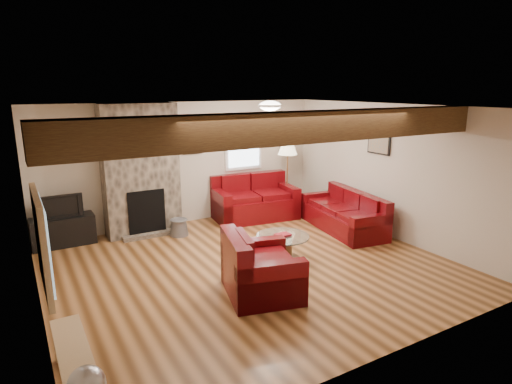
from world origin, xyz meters
The scene contains 17 objects.
room centered at (0.00, 0.00, 1.25)m, with size 8.00×8.00×8.00m.
oak_beam centered at (0.00, -1.25, 2.31)m, with size 6.00×0.36×0.38m, color #341C0F.
chimney_breast centered at (-1.00, 2.49, 1.22)m, with size 1.40×0.67×2.50m.
back_window centered at (1.35, 2.71, 1.55)m, with size 0.90×0.08×1.10m, color white, non-canonical shape.
hatch_window centered at (-2.96, -1.50, 1.45)m, with size 0.08×1.00×0.90m, color tan, non-canonical shape.
ceiling_dome centered at (0.90, 0.90, 2.44)m, with size 0.40×0.40×0.18m, color white, non-canonical shape.
artwork_back centered at (0.15, 2.71, 1.70)m, with size 0.42×0.06×0.52m, color black, non-canonical shape.
artwork_right centered at (2.96, 0.30, 1.75)m, with size 0.06×0.55×0.42m, color black, non-canonical shape.
sofa_three centered at (2.48, 0.65, 0.38)m, with size 1.99×0.83×0.77m, color #420408, non-canonical shape.
loveseat centered at (1.35, 2.23, 0.47)m, with size 1.75×1.01×0.93m, color #420408, non-canonical shape.
armchair_red centered at (-0.31, -0.86, 0.43)m, with size 1.07×0.94×0.87m, color #420408, non-canonical shape.
coffee_table centered at (0.58, -0.03, 0.21)m, with size 0.87×0.87×0.46m.
tv_cabinet centered at (-2.45, 2.53, 0.27)m, with size 1.07×0.43×0.53m, color black.
television centered at (-2.45, 2.53, 0.74)m, with size 0.73×0.10×0.42m, color black.
floor_lamp centered at (2.16, 2.18, 1.40)m, with size 0.42×0.42×1.64m.
pine_bench centered at (-2.83, -1.65, 0.22)m, with size 0.28×1.20×0.45m, color tan, non-canonical shape.
coal_bucket centered at (-0.47, 1.98, 0.17)m, with size 0.35×0.35×0.33m, color slate, non-canonical shape.
Camera 1 is at (-3.11, -5.52, 2.79)m, focal length 30.00 mm.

